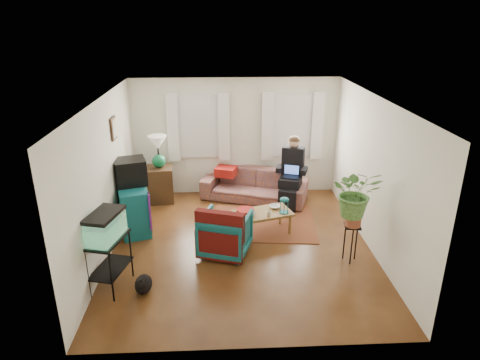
{
  "coord_description": "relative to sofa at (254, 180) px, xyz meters",
  "views": [
    {
      "loc": [
        -0.35,
        -6.64,
        3.85
      ],
      "look_at": [
        0.0,
        0.4,
        1.1
      ],
      "focal_mm": 32.0,
      "sensor_mm": 36.0,
      "label": 1
    }
  ],
  "objects": [
    {
      "name": "black_cat",
      "position": [
        -1.91,
        -3.33,
        -0.28
      ],
      "size": [
        0.29,
        0.41,
        0.33
      ],
      "primitive_type": "ellipsoid",
      "rotation": [
        0.0,
        0.0,
        -0.12
      ],
      "color": "black",
      "rests_on": "floor"
    },
    {
      "name": "snack_tray",
      "position": [
        -0.29,
        -1.54,
        0.01
      ],
      "size": [
        0.4,
        0.4,
        0.04
      ],
      "primitive_type": "cylinder",
      "rotation": [
        0.0,
        0.0,
        0.28
      ],
      "color": "#B21414",
      "rests_on": "coffee_table"
    },
    {
      "name": "cup_b",
      "position": [
        0.12,
        -1.75,
        0.04
      ],
      "size": [
        0.12,
        0.12,
        0.09
      ],
      "primitive_type": "imported",
      "rotation": [
        0.0,
        0.0,
        0.28
      ],
      "color": "beige",
      "rests_on": "coffee_table"
    },
    {
      "name": "dresser",
      "position": [
        -2.39,
        -1.32,
        0.01
      ],
      "size": [
        0.76,
        1.1,
        0.9
      ],
      "primitive_type": "cube",
      "rotation": [
        0.0,
        0.0,
        0.29
      ],
      "color": "#104D62",
      "rests_on": "floor"
    },
    {
      "name": "wall_left",
      "position": [
        -2.65,
        -2.05,
        0.86
      ],
      "size": [
        0.01,
        5.0,
        2.6
      ],
      "primitive_type": "cube",
      "color": "silver",
      "rests_on": "floor"
    },
    {
      "name": "potted_plant",
      "position": [
        1.38,
        -2.62,
        0.66
      ],
      "size": [
        0.84,
        0.75,
        0.83
      ],
      "primitive_type": "imported",
      "rotation": [
        0.0,
        0.0,
        -0.15
      ],
      "color": "#599947",
      "rests_on": "plant_stand"
    },
    {
      "name": "cup_a",
      "position": [
        -0.18,
        -1.75,
        0.04
      ],
      "size": [
        0.15,
        0.15,
        0.09
      ],
      "primitive_type": "imported",
      "rotation": [
        0.0,
        0.0,
        0.28
      ],
      "color": "white",
      "rests_on": "coffee_table"
    },
    {
      "name": "area_rug",
      "position": [
        0.08,
        -1.19,
        -0.43
      ],
      "size": [
        2.13,
        1.77,
        0.01
      ],
      "primitive_type": "cube",
      "rotation": [
        0.0,
        0.0,
        -0.09
      ],
      "color": "brown",
      "rests_on": "floor"
    },
    {
      "name": "plant_stand",
      "position": [
        1.38,
        -2.62,
        -0.12
      ],
      "size": [
        0.32,
        0.32,
        0.65
      ],
      "primitive_type": "cube",
      "rotation": [
        0.0,
        0.0,
        -0.15
      ],
      "color": "black",
      "rests_on": "floor"
    },
    {
      "name": "bowl",
      "position": [
        0.27,
        -1.42,
        0.02
      ],
      "size": [
        0.26,
        0.26,
        0.05
      ],
      "primitive_type": "imported",
      "rotation": [
        0.0,
        0.0,
        0.28
      ],
      "color": "white",
      "rests_on": "coffee_table"
    },
    {
      "name": "seated_person",
      "position": [
        0.77,
        -0.27,
        0.23
      ],
      "size": [
        0.76,
        0.84,
        1.35
      ],
      "primitive_type": null,
      "rotation": [
        0.0,
        0.0,
        -0.33
      ],
      "color": "black",
      "rests_on": "sofa"
    },
    {
      "name": "sofa",
      "position": [
        0.0,
        0.0,
        0.0
      ],
      "size": [
        2.43,
        1.58,
        0.88
      ],
      "primitive_type": "imported",
      "rotation": [
        0.0,
        0.0,
        -0.33
      ],
      "color": "brown",
      "rests_on": "floor"
    },
    {
      "name": "wall_back",
      "position": [
        -0.4,
        0.45,
        0.86
      ],
      "size": [
        4.5,
        0.01,
        2.6
      ],
      "primitive_type": "cube",
      "color": "silver",
      "rests_on": "floor"
    },
    {
      "name": "curtains_right",
      "position": [
        0.85,
        0.35,
        1.11
      ],
      "size": [
        1.36,
        0.06,
        1.5
      ],
      "primitive_type": "cube",
      "color": "white",
      "rests_on": "wall_back"
    },
    {
      "name": "wall_right",
      "position": [
        1.85,
        -2.05,
        0.86
      ],
      "size": [
        0.01,
        5.0,
        2.6
      ],
      "primitive_type": "cube",
      "color": "silver",
      "rests_on": "floor"
    },
    {
      "name": "window_left",
      "position": [
        -1.2,
        0.43,
        1.11
      ],
      "size": [
        1.08,
        0.04,
        1.38
      ],
      "primitive_type": "cube",
      "color": "white",
      "rests_on": "wall_back"
    },
    {
      "name": "serape_throw",
      "position": [
        -0.77,
        -2.55,
        0.13
      ],
      "size": [
        0.83,
        0.43,
        0.66
      ],
      "primitive_type": "cube",
      "rotation": [
        0.0,
        0.0,
        -0.32
      ],
      "color": "#9E0A0A",
      "rests_on": "armchair"
    },
    {
      "name": "wall_front",
      "position": [
        -0.4,
        -4.55,
        0.86
      ],
      "size": [
        4.5,
        0.01,
        2.6
      ],
      "primitive_type": "cube",
      "color": "silver",
      "rests_on": "floor"
    },
    {
      "name": "side_table",
      "position": [
        -2.05,
        0.01,
        -0.05
      ],
      "size": [
        0.59,
        0.59,
        0.78
      ],
      "primitive_type": "cube",
      "rotation": [
        0.0,
        0.0,
        0.12
      ],
      "color": "#3A2B15",
      "rests_on": "floor"
    },
    {
      "name": "crt_tv",
      "position": [
        -2.4,
        -1.21,
        0.69
      ],
      "size": [
        0.67,
        0.63,
        0.48
      ],
      "primitive_type": "cube",
      "rotation": [
        0.0,
        0.0,
        0.29
      ],
      "color": "black",
      "rests_on": "dresser"
    },
    {
      "name": "aquarium",
      "position": [
        -2.4,
        -3.17,
        0.59
      ],
      "size": [
        0.52,
        0.73,
        0.43
      ],
      "primitive_type": "cube",
      "rotation": [
        0.0,
        0.0,
        -0.25
      ],
      "color": "#7FD899",
      "rests_on": "aquarium_stand"
    },
    {
      "name": "window_right",
      "position": [
        0.85,
        0.43,
        1.11
      ],
      "size": [
        1.08,
        0.04,
        1.38
      ],
      "primitive_type": "cube",
      "color": "white",
      "rests_on": "wall_back"
    },
    {
      "name": "coffee_table",
      "position": [
        0.02,
        -1.6,
        -0.22
      ],
      "size": [
        1.17,
        0.84,
        0.44
      ],
      "primitive_type": "cube",
      "rotation": [
        0.0,
        0.0,
        0.28
      ],
      "color": "brown",
      "rests_on": "floor"
    },
    {
      "name": "table_lamp",
      "position": [
        -2.05,
        0.01,
        0.67
      ],
      "size": [
        0.45,
        0.45,
        0.71
      ],
      "primitive_type": null,
      "rotation": [
        0.0,
        0.0,
        0.12
      ],
      "color": "white",
      "rests_on": "side_table"
    },
    {
      "name": "armchair",
      "position": [
        -0.68,
        -2.26,
        -0.04
      ],
      "size": [
        0.97,
        0.94,
        0.8
      ],
      "primitive_type": "imported",
      "rotation": [
        0.0,
        0.0,
        2.82
      ],
      "color": "#137072",
      "rests_on": "floor"
    },
    {
      "name": "ceiling",
      "position": [
        -0.4,
        -2.05,
        2.16
      ],
      "size": [
        4.5,
        5.0,
        0.01
      ],
      "primitive_type": "cube",
      "color": "white",
      "rests_on": "wall_back"
    },
    {
      "name": "curtains_left",
      "position": [
        -1.2,
        0.35,
        1.11
      ],
      "size": [
        1.36,
        0.06,
        1.5
      ],
      "primitive_type": "cube",
      "color": "white",
      "rests_on": "wall_back"
    },
    {
      "name": "floor",
      "position": [
        -0.4,
        -2.05,
        -0.44
      ],
      "size": [
        4.5,
        5.0,
        0.01
      ],
      "primitive_type": "cube",
      "color": "#4F2B14",
      "rests_on": "ground"
    },
    {
      "name": "picture_frame",
      "position": [
        -2.61,
        -1.2,
        1.51
      ],
      "size": [
        0.04,
        0.32,
        0.4
      ],
      "primitive_type": "cube",
      "color": "#3D2616",
      "rests_on": "wall_left"
    },
    {
      "name": "aquarium_stand",
      "position": [
        -2.4,
        -3.17,
        -0.04
      ],
      "size": [
        0.57,
        0.81,
        0.81
      ],
      "primitive_type": "cube",
      "rotation": [
        0.0,
        0.0,
        -0.25
      ],
      "color": "black",
      "rests_on": "floor"
    },
    {
      "name": "birdcage",
      "position": [
        0.41,
        -1.63,
        0.15
      ],
      "size": [
        0.21,
        0.21,
        0.31
      ],
      "primitive_type": null,
      "rotation": [
        0.0,
        0.0,
        0.28
      ],
      "color": "#115B6B",
      "rests_on": "coffee_table"
    }
  ]
}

